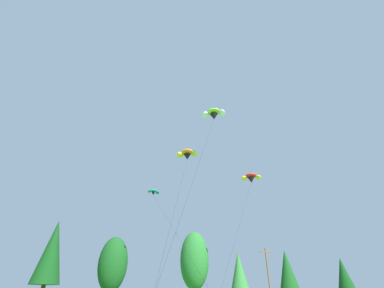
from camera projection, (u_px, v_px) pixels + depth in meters
The scene contains 11 objects.
treeline_tree_c at pixel (52, 251), 45.27m from camera, with size 4.62×4.62×13.72m.
treeline_tree_d at pixel (113, 264), 44.52m from camera, with size 4.75×4.75×10.92m.
treeline_tree_e at pixel (194, 260), 49.63m from camera, with size 5.26×5.26×12.80m.
treeline_tree_f at pixel (239, 272), 52.96m from camera, with size 3.74×3.74×9.74m.
treeline_tree_g at pixel (287, 271), 52.04m from camera, with size 3.80×3.80×9.98m.
treeline_tree_h at pixel (344, 276), 52.85m from camera, with size 3.51×3.51×8.69m.
utility_pole at pixel (269, 276), 43.89m from camera, with size 2.20×0.26×9.13m.
parafoil_kite_high_lime_white at pixel (214, 114), 33.91m from camera, with size 9.02×9.45×21.16m.
parafoil_kite_mid_teal at pixel (154, 192), 43.77m from camera, with size 4.72×19.05×15.67m.
parafoil_kite_far_orange at pixel (187, 154), 35.53m from camera, with size 6.63×14.04×17.52m.
parafoil_kite_low_red_yellow at pixel (251, 178), 46.96m from camera, with size 14.56×17.20×19.24m.
Camera 1 is at (-5.96, -1.28, 2.17)m, focal length 25.18 mm.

